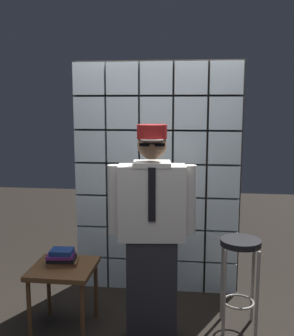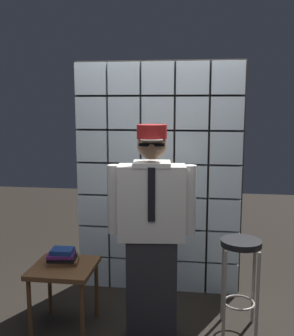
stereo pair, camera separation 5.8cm
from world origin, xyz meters
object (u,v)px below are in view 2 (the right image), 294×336
object	(u,v)px
standing_person	(152,230)
side_table	(64,274)
coffee_mug	(55,257)
book_stack	(63,257)
bar_stool	(240,263)

from	to	relation	value
standing_person	side_table	distance (m)	0.86
side_table	coffee_mug	size ratio (longest dim) A/B	4.52
book_stack	side_table	bearing A→B (deg)	-58.15
standing_person	book_stack	distance (m)	0.82
standing_person	coffee_mug	xyz separation A→B (m)	(-0.85, 0.08, -0.30)
coffee_mug	side_table	bearing A→B (deg)	-29.65
book_stack	coffee_mug	bearing A→B (deg)	160.36
bar_stool	side_table	bearing A→B (deg)	-172.54
coffee_mug	standing_person	bearing A→B (deg)	-5.16
side_table	standing_person	bearing A→B (deg)	-1.53
book_stack	coffee_mug	world-z (taller)	book_stack
standing_person	bar_stool	size ratio (longest dim) A/B	2.21
bar_stool	coffee_mug	distance (m)	1.58
bar_stool	book_stack	world-z (taller)	bar_stool
standing_person	coffee_mug	world-z (taller)	standing_person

